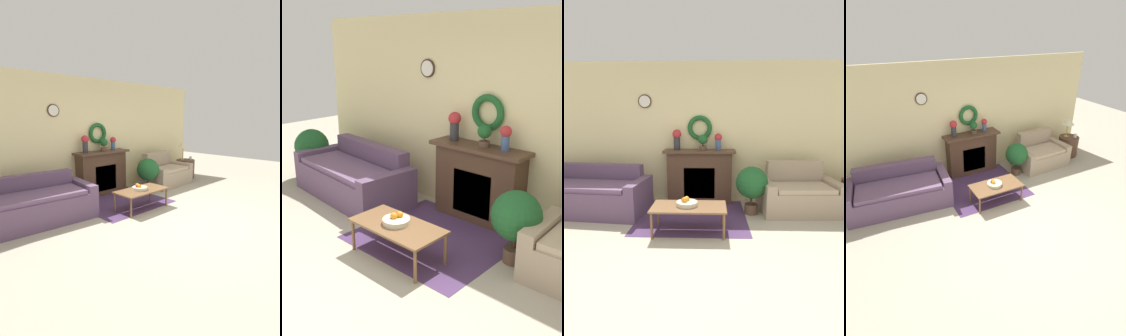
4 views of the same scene
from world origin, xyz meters
TOP-DOWN VIEW (x-y plane):
  - ground_plane at (0.00, 0.00)m, footprint 16.00×16.00m
  - floor_rug at (-0.14, 1.67)m, footprint 1.80×1.65m
  - wall_back at (-0.00, 2.67)m, footprint 6.80×0.16m
  - fireplace at (-0.05, 2.47)m, footprint 1.37×0.41m
  - couch_left at (-1.97, 1.86)m, footprint 2.11×1.13m
  - loveseat_right at (1.73, 2.00)m, footprint 1.39×0.92m
  - coffee_table at (-0.14, 1.04)m, footprint 1.07×0.55m
  - fruit_bowl at (-0.17, 1.06)m, footprint 0.31×0.31m
  - side_table_by_loveseat at (2.82, 2.11)m, footprint 0.55×0.55m
  - table_lamp at (2.75, 2.16)m, footprint 0.34×0.34m
  - mug at (2.94, 2.01)m, footprint 0.09×0.09m
  - vase_on_mantel_left at (-0.49, 2.47)m, footprint 0.17×0.17m
  - vase_on_mantel_right at (0.30, 2.47)m, footprint 0.14×0.14m
  - potted_plant_on_mantel at (0.01, 2.45)m, footprint 0.18×0.18m
  - potted_plant_floor_by_loveseat at (0.87, 1.83)m, footprint 0.55×0.55m

SIDE VIEW (x-z plane):
  - ground_plane at x=0.00m, z-range 0.00..0.00m
  - floor_rug at x=-0.14m, z-range 0.00..0.01m
  - side_table_by_loveseat at x=2.82m, z-range 0.00..0.56m
  - loveseat_right at x=1.73m, z-range -0.13..0.74m
  - couch_left at x=-1.97m, z-range -0.10..0.71m
  - coffee_table at x=-0.14m, z-range 0.17..0.57m
  - fruit_bowl at x=-0.17m, z-range 0.38..0.51m
  - fireplace at x=-0.05m, z-range 0.01..1.05m
  - potted_plant_floor_by_loveseat at x=0.87m, z-range 0.12..0.95m
  - mug at x=2.94m, z-range 0.56..0.65m
  - table_lamp at x=2.75m, z-range 0.73..1.28m
  - potted_plant_on_mantel at x=0.01m, z-range 1.06..1.35m
  - vase_on_mantel_right at x=0.30m, z-range 1.07..1.38m
  - vase_on_mantel_left at x=-0.49m, z-range 1.07..1.46m
  - wall_back at x=0.00m, z-range 0.00..2.70m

